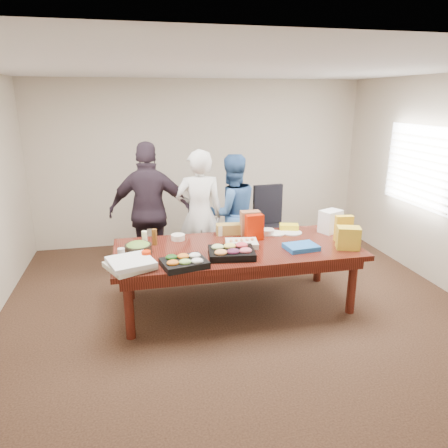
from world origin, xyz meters
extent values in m
cube|color=#47301E|center=(0.00, 0.00, -0.01)|extent=(5.50, 5.00, 0.02)
cube|color=white|center=(0.00, 0.00, 2.71)|extent=(5.50, 5.00, 0.02)
cube|color=beige|center=(0.00, 2.50, 1.35)|extent=(5.50, 0.04, 2.70)
cube|color=beige|center=(0.00, -2.50, 1.35)|extent=(5.50, 0.04, 2.70)
cube|color=white|center=(2.72, 0.60, 1.50)|extent=(0.03, 1.40, 1.10)
cube|color=beige|center=(2.68, 0.60, 1.50)|extent=(0.04, 1.36, 1.00)
cube|color=#4C1C0F|center=(0.00, 0.00, 0.38)|extent=(2.80, 1.20, 0.75)
cube|color=black|center=(0.86, 1.27, 0.55)|extent=(0.60, 0.60, 1.09)
imported|color=silver|center=(-0.29, 0.94, 0.89)|extent=(0.68, 0.47, 1.78)
imported|color=#355F9D|center=(0.20, 1.14, 0.83)|extent=(0.91, 0.76, 1.67)
imported|color=#281D27|center=(-0.93, 1.07, 0.94)|extent=(1.16, 0.63, 1.87)
cube|color=black|center=(-0.67, -0.44, 0.78)|extent=(0.51, 0.43, 0.07)
cube|color=black|center=(-0.13, -0.27, 0.79)|extent=(0.54, 0.44, 0.08)
cube|color=silver|center=(0.06, 0.01, 0.78)|extent=(0.40, 0.32, 0.06)
cylinder|color=black|center=(-1.12, 0.05, 0.80)|extent=(0.37, 0.37, 0.10)
cube|color=blue|center=(0.69, -0.23, 0.78)|extent=(0.39, 0.31, 0.05)
cube|color=#B41900|center=(0.26, 0.19, 0.91)|extent=(0.22, 0.11, 0.31)
cube|color=yellow|center=(1.30, -0.06, 0.91)|extent=(0.21, 0.10, 0.31)
cube|color=orange|center=(0.26, 0.23, 0.89)|extent=(0.19, 0.13, 0.27)
cylinder|color=beige|center=(-0.10, 0.45, 0.81)|extent=(0.10, 0.10, 0.13)
cylinder|color=yellow|center=(0.35, 0.47, 0.84)|extent=(0.07, 0.07, 0.18)
cylinder|color=brown|center=(-0.93, 0.28, 0.84)|extent=(0.07, 0.07, 0.19)
cylinder|color=#FBFCC4|center=(-1.04, 0.24, 0.84)|extent=(0.07, 0.07, 0.19)
cube|color=yellow|center=(0.81, 0.46, 0.79)|extent=(0.27, 0.20, 0.08)
cube|color=#A2813B|center=(0.02, 0.48, 0.82)|extent=(0.34, 0.17, 0.13)
cube|color=#915A3A|center=(0.27, 0.39, 0.90)|extent=(0.24, 0.14, 0.31)
cylinder|color=red|center=(-1.04, -0.26, 0.81)|extent=(0.12, 0.12, 0.13)
cylinder|color=silver|center=(-1.30, -0.06, 0.80)|extent=(0.09, 0.09, 0.11)
cylinder|color=white|center=(-1.20, 0.06, 0.80)|extent=(0.09, 0.09, 0.10)
cube|color=beige|center=(-1.21, -0.36, 0.77)|extent=(0.56, 0.56, 0.05)
cube|color=silver|center=(-1.20, -0.38, 0.82)|extent=(0.53, 0.53, 0.05)
cylinder|color=silver|center=(0.81, 0.34, 0.76)|extent=(0.28, 0.28, 0.01)
cylinder|color=white|center=(0.59, 0.36, 0.76)|extent=(0.30, 0.30, 0.01)
cylinder|color=silver|center=(0.49, 0.36, 0.78)|extent=(0.18, 0.18, 0.07)
cylinder|color=silver|center=(-0.64, 0.40, 0.78)|extent=(0.20, 0.20, 0.07)
cube|color=white|center=(1.30, 0.28, 0.89)|extent=(0.32, 0.29, 0.29)
cube|color=gold|center=(1.22, -0.32, 0.88)|extent=(0.30, 0.25, 0.25)
camera|label=1|loc=(-1.11, -4.36, 2.41)|focal=33.16mm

